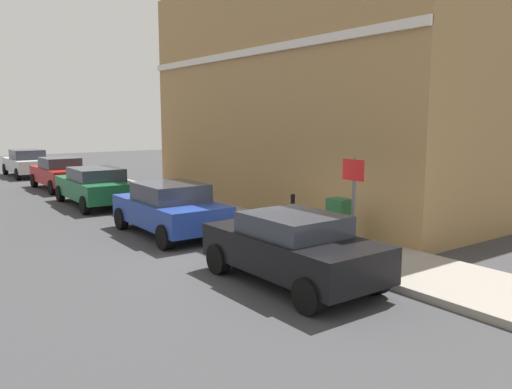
{
  "coord_description": "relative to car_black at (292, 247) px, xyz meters",
  "views": [
    {
      "loc": [
        -6.85,
        -9.18,
        3.27
      ],
      "look_at": [
        1.26,
        1.97,
        1.2
      ],
      "focal_mm": 35.91,
      "sensor_mm": 36.0,
      "label": 1
    }
  ],
  "objects": [
    {
      "name": "car_black",
      "position": [
        0.0,
        0.0,
        0.0
      ],
      "size": [
        1.91,
        3.93,
        1.42
      ],
      "rotation": [
        0.0,
        0.0,
        1.58
      ],
      "color": "black",
      "rests_on": "ground"
    },
    {
      "name": "street_sign",
      "position": [
        1.51,
        -0.18,
        0.91
      ],
      "size": [
        0.08,
        0.6,
        2.3
      ],
      "color": "#59595B",
      "rests_on": "sidewalk"
    },
    {
      "name": "car_red",
      "position": [
        0.11,
        16.72,
        0.01
      ],
      "size": [
        1.84,
        4.15,
        1.48
      ],
      "rotation": [
        0.0,
        0.0,
        1.58
      ],
      "color": "maroon",
      "rests_on": "ground"
    },
    {
      "name": "bollard_near_cabinet",
      "position": [
        2.73,
        3.22,
        -0.04
      ],
      "size": [
        0.14,
        0.14,
        1.04
      ],
      "color": "black",
      "rests_on": "sidewalk"
    },
    {
      "name": "sidewalk",
      "position": [
        2.48,
        7.66,
        -0.67
      ],
      "size": [
        2.44,
        30.0,
        0.15
      ],
      "primitive_type": "cube",
      "color": "gray",
      "rests_on": "ground"
    },
    {
      "name": "car_blue",
      "position": [
        0.01,
        5.35,
        0.02
      ],
      "size": [
        1.99,
        4.06,
        1.47
      ],
      "rotation": [
        0.0,
        0.0,
        1.56
      ],
      "color": "navy",
      "rests_on": "ground"
    },
    {
      "name": "car_silver",
      "position": [
        0.1,
        23.28,
        0.02
      ],
      "size": [
        1.88,
        4.46,
        1.52
      ],
      "rotation": [
        0.0,
        0.0,
        1.57
      ],
      "color": "#B7B7BC",
      "rests_on": "ground"
    },
    {
      "name": "ground",
      "position": [
        0.5,
        1.66,
        -0.75
      ],
      "size": [
        80.0,
        80.0,
        0.0
      ],
      "primitive_type": "plane",
      "color": "#38383A"
    },
    {
      "name": "corner_building",
      "position": [
        7.45,
        6.56,
        3.36
      ],
      "size": [
        7.61,
        13.8,
        8.21
      ],
      "color": "#9E7A4C",
      "rests_on": "ground"
    },
    {
      "name": "utility_cabinet",
      "position": [
        2.63,
        1.33,
        -0.07
      ],
      "size": [
        0.46,
        0.61,
        1.15
      ],
      "color": "#1E4C28",
      "rests_on": "sidewalk"
    },
    {
      "name": "car_green",
      "position": [
        -0.06,
        11.41,
        0.01
      ],
      "size": [
        2.04,
        4.45,
        1.44
      ],
      "rotation": [
        0.0,
        0.0,
        1.55
      ],
      "color": "#195933",
      "rests_on": "ground"
    }
  ]
}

